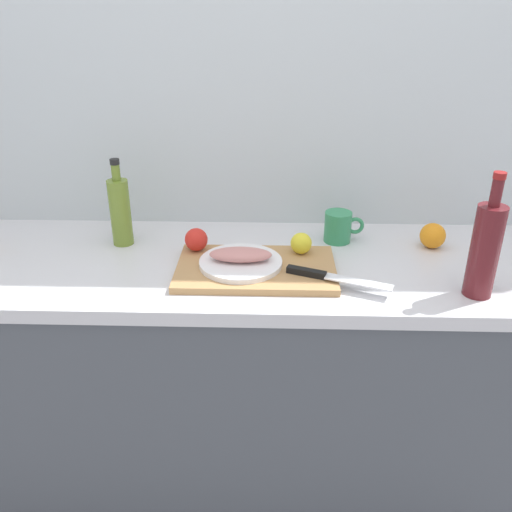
# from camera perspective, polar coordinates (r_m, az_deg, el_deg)

# --- Properties ---
(ground_plane) EXTENTS (12.00, 12.00, 0.00)m
(ground_plane) POSITION_cam_1_polar(r_m,az_deg,el_deg) (2.17, 0.48, -22.32)
(ground_plane) COLOR slate
(back_wall) EXTENTS (3.20, 0.05, 2.50)m
(back_wall) POSITION_cam_1_polar(r_m,az_deg,el_deg) (1.81, 0.87, 14.12)
(back_wall) COLOR silver
(back_wall) RESTS_ON ground_plane
(kitchen_counter) EXTENTS (2.00, 0.60, 0.90)m
(kitchen_counter) POSITION_cam_1_polar(r_m,az_deg,el_deg) (1.86, 0.53, -13.01)
(kitchen_counter) COLOR #4C5159
(kitchen_counter) RESTS_ON ground_plane
(cutting_board) EXTENTS (0.45, 0.28, 0.02)m
(cutting_board) POSITION_cam_1_polar(r_m,az_deg,el_deg) (1.55, 0.00, -1.33)
(cutting_board) COLOR tan
(cutting_board) RESTS_ON kitchen_counter
(white_plate) EXTENTS (0.24, 0.24, 0.01)m
(white_plate) POSITION_cam_1_polar(r_m,az_deg,el_deg) (1.54, -1.61, -0.70)
(white_plate) COLOR white
(white_plate) RESTS_ON cutting_board
(fish_fillet) EXTENTS (0.18, 0.08, 0.04)m
(fish_fillet) POSITION_cam_1_polar(r_m,az_deg,el_deg) (1.53, -1.62, 0.15)
(fish_fillet) COLOR tan
(fish_fillet) RESTS_ON white_plate
(chef_knife) EXTENTS (0.28, 0.13, 0.02)m
(chef_knife) POSITION_cam_1_polar(r_m,az_deg,el_deg) (1.48, 7.23, -2.06)
(chef_knife) COLOR silver
(chef_knife) RESTS_ON cutting_board
(lemon_0) EXTENTS (0.06, 0.06, 0.06)m
(lemon_0) POSITION_cam_1_polar(r_m,az_deg,el_deg) (1.61, 4.74, 1.34)
(lemon_0) COLOR yellow
(lemon_0) RESTS_ON cutting_board
(tomato_0) EXTENTS (0.07, 0.07, 0.07)m
(tomato_0) POSITION_cam_1_polar(r_m,az_deg,el_deg) (1.63, -6.26, 1.72)
(tomato_0) COLOR red
(tomato_0) RESTS_ON cutting_board
(olive_oil_bottle) EXTENTS (0.06, 0.06, 0.27)m
(olive_oil_bottle) POSITION_cam_1_polar(r_m,az_deg,el_deg) (1.74, -14.00, 4.63)
(olive_oil_bottle) COLOR olive
(olive_oil_bottle) RESTS_ON kitchen_counter
(wine_bottle) EXTENTS (0.07, 0.07, 0.33)m
(wine_bottle) POSITION_cam_1_polar(r_m,az_deg,el_deg) (1.50, 22.80, 0.70)
(wine_bottle) COLOR #59191E
(wine_bottle) RESTS_ON kitchen_counter
(coffee_mug_0) EXTENTS (0.13, 0.09, 0.10)m
(coffee_mug_0) POSITION_cam_1_polar(r_m,az_deg,el_deg) (1.75, 8.62, 3.03)
(coffee_mug_0) COLOR #338C59
(coffee_mug_0) RESTS_ON kitchen_counter
(orange_1) EXTENTS (0.08, 0.08, 0.08)m
(orange_1) POSITION_cam_1_polar(r_m,az_deg,el_deg) (1.77, 17.97, 2.03)
(orange_1) COLOR orange
(orange_1) RESTS_ON kitchen_counter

